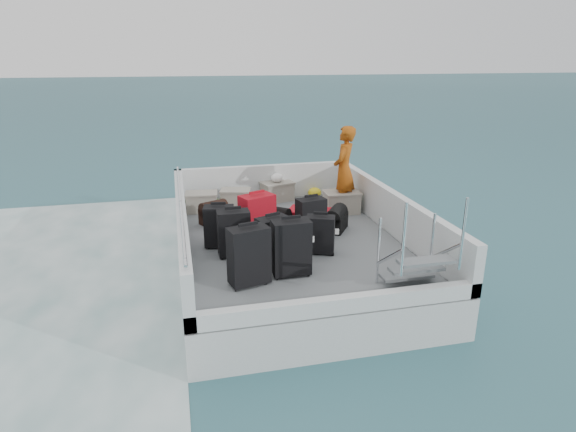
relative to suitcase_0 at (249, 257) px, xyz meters
name	(u,v)px	position (x,y,z in m)	size (l,w,h in m)	color
ground	(292,273)	(0.93, 1.47, -1.01)	(160.00, 160.00, 0.00)	#16404D
ferry_hull	(292,257)	(0.93, 1.47, -0.71)	(3.60, 5.00, 0.60)	silver
deck	(292,239)	(0.93, 1.47, -0.40)	(3.30, 4.70, 0.02)	slate
deck_fittings	(318,222)	(1.27, 1.15, -0.02)	(3.60, 5.00, 0.90)	silver
suitcase_0	(249,257)	(0.00, 0.00, 0.00)	(0.51, 0.29, 0.79)	black
suitcase_1	(234,234)	(-0.07, 0.99, -0.04)	(0.47, 0.27, 0.70)	black
suitcase_2	(219,227)	(-0.24, 1.41, -0.07)	(0.46, 0.27, 0.66)	black
suitcase_3	(291,248)	(0.60, 0.16, 0.00)	(0.51, 0.30, 0.78)	black
suitcase_4	(273,240)	(0.45, 0.64, -0.06)	(0.46, 0.27, 0.68)	black
suitcase_5	(257,217)	(0.39, 1.61, -0.03)	(0.54, 0.32, 0.74)	#A60C19
suitcase_6	(320,235)	(1.20, 0.80, -0.10)	(0.42, 0.25, 0.58)	black
suitcase_7	(311,218)	(1.26, 1.52, -0.07)	(0.46, 0.26, 0.64)	black
suitcase_8	(309,217)	(1.39, 2.05, -0.25)	(0.47, 0.72, 0.28)	#A60C19
duffel_0	(214,215)	(-0.24, 2.52, -0.23)	(0.47, 0.30, 0.32)	black
duffel_1	(275,221)	(0.74, 1.94, -0.23)	(0.52, 0.30, 0.32)	black
duffel_2	(336,221)	(1.76, 1.70, -0.23)	(0.53, 0.30, 0.32)	black
crate_0	(202,203)	(-0.40, 3.29, -0.22)	(0.57, 0.39, 0.34)	gray
crate_1	(236,199)	(0.27, 3.42, -0.23)	(0.54, 0.37, 0.33)	gray
crate_2	(277,192)	(1.16, 3.67, -0.21)	(0.60, 0.41, 0.36)	gray
crate_3	(342,203)	(2.18, 2.60, -0.20)	(0.63, 0.43, 0.38)	gray
yellow_bag	(315,193)	(1.96, 3.67, -0.28)	(0.28, 0.26, 0.22)	yellow
white_bag	(277,179)	(1.16, 3.67, 0.06)	(0.24, 0.24, 0.18)	white
passenger	(344,170)	(2.23, 2.66, 0.42)	(0.60, 0.39, 1.63)	orange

